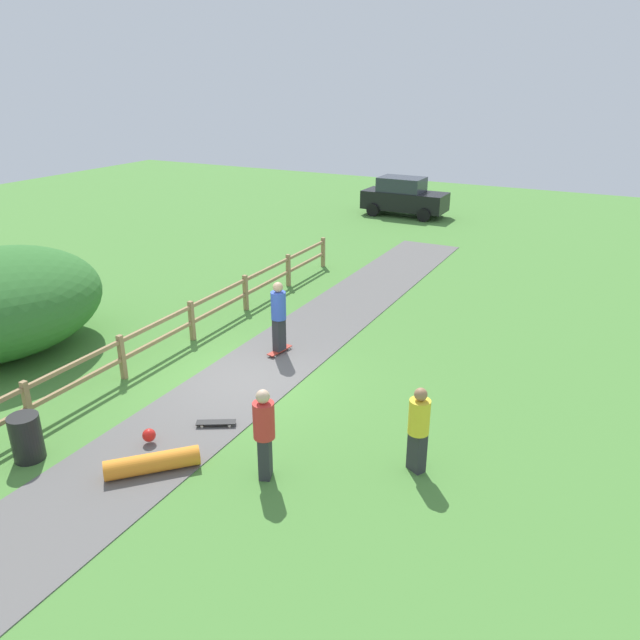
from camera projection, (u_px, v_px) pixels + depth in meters
ground_plane at (247, 379)px, 14.42m from camera, size 60.00×60.00×0.00m
asphalt_path at (247, 379)px, 14.42m from camera, size 2.40×28.00×0.02m
wooden_fence at (159, 333)px, 15.29m from camera, size 0.12×18.12×1.10m
trash_bin at (27, 438)px, 11.28m from camera, size 0.56×0.56×0.90m
skater_riding at (279, 314)px, 15.36m from camera, size 0.43×0.82×1.91m
skater_fallen at (152, 461)px, 11.04m from camera, size 1.53×1.52×0.36m
skateboard_loose at (216, 422)px, 12.46m from camera, size 0.79×0.57×0.08m
bystander_red at (264, 430)px, 10.58m from camera, size 0.49×0.49×1.74m
bystander_yellow at (419, 426)px, 10.78m from camera, size 0.52×0.52×1.67m
parked_car_black at (404, 197)px, 30.93m from camera, size 4.21×2.03×1.92m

